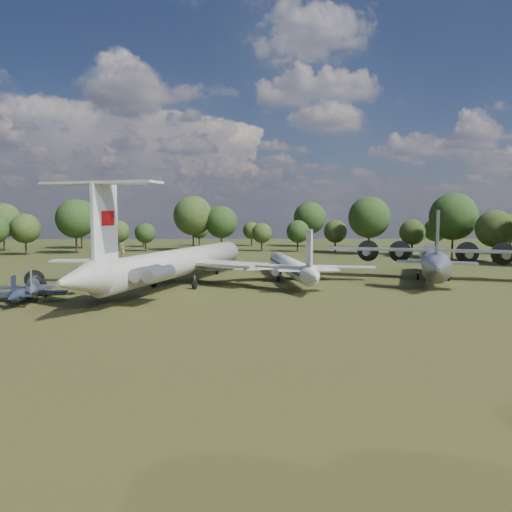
{
  "coord_description": "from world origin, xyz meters",
  "views": [
    {
      "loc": [
        7.76,
        -73.3,
        11.16
      ],
      "look_at": [
        9.93,
        -0.55,
        5.0
      ],
      "focal_mm": 35.0,
      "sensor_mm": 36.0,
      "label": 1
    }
  ],
  "objects_px": {
    "tu104_jet": "(291,270)",
    "small_prop_west": "(25,295)",
    "person_on_il62": "(122,251)",
    "il62_airliner": "(180,267)",
    "small_prop_northwest": "(33,289)",
    "an12_transport": "(433,265)"
  },
  "relations": [
    {
      "from": "small_prop_northwest",
      "to": "il62_airliner",
      "type": "bearing_deg",
      "value": 7.52
    },
    {
      "from": "tu104_jet",
      "to": "small_prop_west",
      "type": "height_order",
      "value": "tu104_jet"
    },
    {
      "from": "an12_transport",
      "to": "person_on_il62",
      "type": "relative_size",
      "value": 22.23
    },
    {
      "from": "person_on_il62",
      "to": "tu104_jet",
      "type": "bearing_deg",
      "value": -110.42
    },
    {
      "from": "il62_airliner",
      "to": "tu104_jet",
      "type": "xyz_separation_m",
      "value": [
        17.67,
        5.21,
        -0.99
      ]
    },
    {
      "from": "tu104_jet",
      "to": "il62_airliner",
      "type": "bearing_deg",
      "value": -168.92
    },
    {
      "from": "an12_transport",
      "to": "il62_airliner",
      "type": "bearing_deg",
      "value": -151.94
    },
    {
      "from": "an12_transport",
      "to": "small_prop_west",
      "type": "relative_size",
      "value": 2.88
    },
    {
      "from": "small_prop_northwest",
      "to": "tu104_jet",
      "type": "bearing_deg",
      "value": 1.94
    },
    {
      "from": "il62_airliner",
      "to": "tu104_jet",
      "type": "distance_m",
      "value": 18.45
    },
    {
      "from": "il62_airliner",
      "to": "person_on_il62",
      "type": "distance_m",
      "value": 16.66
    },
    {
      "from": "tu104_jet",
      "to": "an12_transport",
      "type": "bearing_deg",
      "value": -2.42
    },
    {
      "from": "small_prop_west",
      "to": "an12_transport",
      "type": "bearing_deg",
      "value": 11.36
    },
    {
      "from": "tu104_jet",
      "to": "small_prop_west",
      "type": "distance_m",
      "value": 40.31
    },
    {
      "from": "il62_airliner",
      "to": "tu104_jet",
      "type": "height_order",
      "value": "il62_airliner"
    },
    {
      "from": "il62_airliner",
      "to": "person_on_il62",
      "type": "relative_size",
      "value": 33.93
    },
    {
      "from": "an12_transport",
      "to": "small_prop_west",
      "type": "distance_m",
      "value": 63.31
    },
    {
      "from": "small_prop_west",
      "to": "person_on_il62",
      "type": "bearing_deg",
      "value": -14.77
    },
    {
      "from": "il62_airliner",
      "to": "small_prop_west",
      "type": "relative_size",
      "value": 4.39
    },
    {
      "from": "an12_transport",
      "to": "person_on_il62",
      "type": "distance_m",
      "value": 52.22
    },
    {
      "from": "il62_airliner",
      "to": "an12_transport",
      "type": "bearing_deg",
      "value": 27.33
    },
    {
      "from": "tu104_jet",
      "to": "small_prop_west",
      "type": "bearing_deg",
      "value": -157.39
    }
  ]
}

